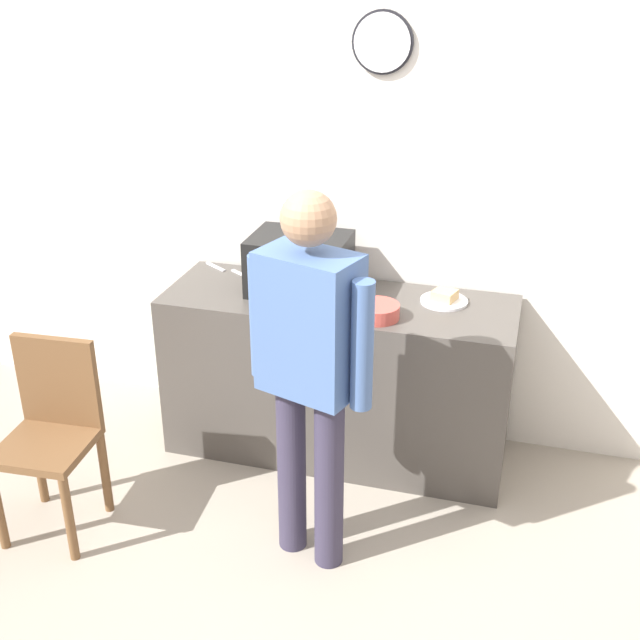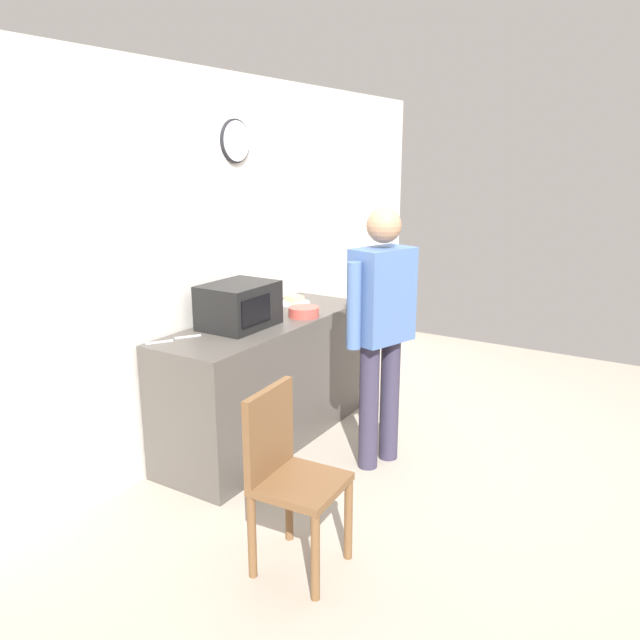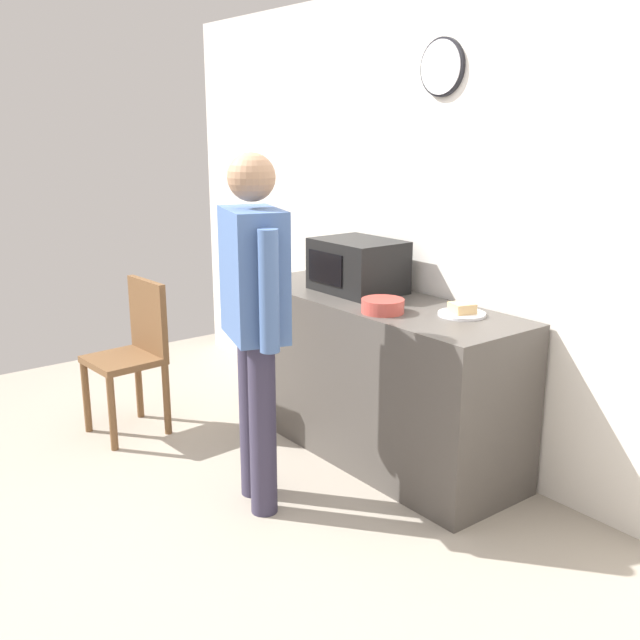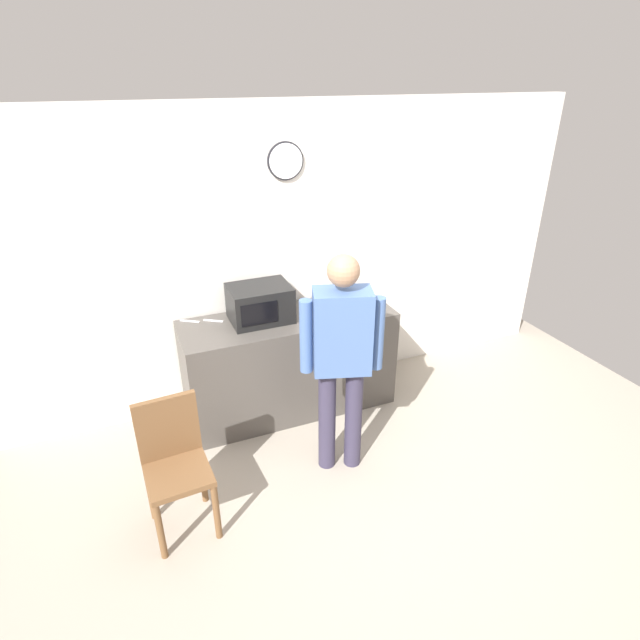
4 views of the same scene
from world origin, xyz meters
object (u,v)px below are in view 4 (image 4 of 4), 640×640
(person_standing, at_px, (342,352))
(microwave, at_px, (260,303))
(salad_bowl, at_px, (322,317))
(wooden_chair, at_px, (175,460))
(sandwich_plate, at_px, (340,301))
(spoon_utensil, at_px, (190,321))
(fork_utensil, at_px, (213,321))

(person_standing, bearing_deg, microwave, 109.51)
(salad_bowl, relative_size, person_standing, 0.13)
(salad_bowl, height_order, wooden_chair, salad_bowl)
(microwave, distance_m, wooden_chair, 1.45)
(sandwich_plate, xyz_separation_m, salad_bowl, (-0.29, -0.28, 0.01))
(microwave, distance_m, sandwich_plate, 0.77)
(sandwich_plate, relative_size, wooden_chair, 0.26)
(spoon_utensil, bearing_deg, person_standing, -51.39)
(sandwich_plate, distance_m, fork_utensil, 1.13)
(wooden_chair, bearing_deg, fork_utensil, 65.09)
(salad_bowl, bearing_deg, spoon_utensil, 157.95)
(microwave, bearing_deg, person_standing, -70.49)
(sandwich_plate, distance_m, person_standing, 1.06)
(person_standing, bearing_deg, spoon_utensil, 128.61)
(fork_utensil, height_order, person_standing, person_standing)
(fork_utensil, distance_m, wooden_chair, 1.31)
(spoon_utensil, distance_m, person_standing, 1.42)
(fork_utensil, xyz_separation_m, person_standing, (0.70, -1.04, 0.10))
(wooden_chair, bearing_deg, sandwich_plate, 32.72)
(microwave, relative_size, wooden_chair, 0.53)
(salad_bowl, distance_m, person_standing, 0.71)
(salad_bowl, xyz_separation_m, wooden_chair, (-1.36, -0.79, -0.42))
(microwave, distance_m, fork_utensil, 0.42)
(sandwich_plate, xyz_separation_m, spoon_utensil, (-1.31, 0.14, -0.02))
(fork_utensil, relative_size, wooden_chair, 0.18)
(wooden_chair, bearing_deg, salad_bowl, 29.97)
(salad_bowl, bearing_deg, sandwich_plate, 43.55)
(fork_utensil, bearing_deg, wooden_chair, -114.91)
(salad_bowl, bearing_deg, microwave, 154.28)
(microwave, bearing_deg, fork_utensil, 161.78)
(microwave, height_order, wooden_chair, microwave)
(sandwich_plate, distance_m, spoon_utensil, 1.32)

